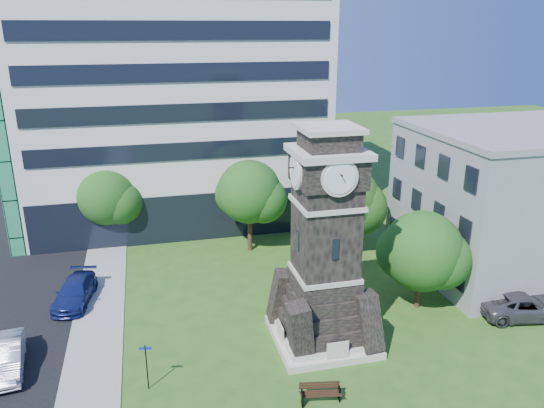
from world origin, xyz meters
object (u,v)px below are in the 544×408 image
object	(u,v)px
car_street_north	(75,292)
car_east_lot	(524,306)
park_bench	(320,392)
street_sign	(146,362)
clock_tower	(325,254)
car_street_mid	(6,357)

from	to	relation	value
car_street_north	car_east_lot	world-z (taller)	car_east_lot
car_east_lot	park_bench	xyz separation A→B (m)	(-14.53, -4.34, -0.22)
park_bench	car_east_lot	bearing A→B (deg)	27.06
park_bench	street_sign	xyz separation A→B (m)	(-7.89, 2.88, 1.01)
car_east_lot	street_sign	xyz separation A→B (m)	(-22.42, -1.46, 0.79)
car_east_lot	street_sign	bearing A→B (deg)	103.97
clock_tower	car_street_north	bearing A→B (deg)	150.73
park_bench	car_street_mid	bearing A→B (deg)	168.09
car_street_mid	car_east_lot	xyz separation A→B (m)	(29.48, -1.80, -0.02)
car_street_north	car_east_lot	distance (m)	28.08
street_sign	car_street_mid	bearing A→B (deg)	166.88
car_street_north	car_east_lot	xyz separation A→B (m)	(26.77, -8.49, 0.02)
car_street_mid	car_east_lot	distance (m)	29.53
car_street_mid	car_street_north	world-z (taller)	car_street_mid
car_street_mid	clock_tower	bearing A→B (deg)	-11.36
clock_tower	car_street_mid	xyz separation A→B (m)	(-16.74, 1.17, -4.51)
street_sign	clock_tower	bearing A→B (deg)	23.77
clock_tower	street_sign	xyz separation A→B (m)	(-9.69, -2.08, -3.74)
car_street_north	car_street_mid	bearing A→B (deg)	-102.56
car_street_north	park_bench	world-z (taller)	car_street_north
clock_tower	car_street_north	distance (m)	16.72
park_bench	street_sign	bearing A→B (deg)	170.34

